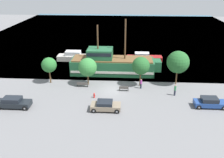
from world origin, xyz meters
The scene contains 17 objects.
ground_plane centered at (0.00, 0.00, 0.00)m, with size 160.00×160.00×0.00m, color slate.
water_surface centered at (0.00, 44.00, 0.00)m, with size 80.00×80.00×0.00m, color #38667F.
pirate_ship centered at (-0.69, 7.81, 1.77)m, with size 16.59×4.62×10.10m.
moored_boat_dockside centered at (-9.07, 15.11, 0.76)m, with size 7.95×2.49×2.02m.
moored_boat_outer centered at (5.80, 15.99, 0.63)m, with size 7.58×2.13×1.68m.
parked_car_curb_front centered at (13.83, -4.50, 0.73)m, with size 4.32×1.84×1.47m.
parked_car_curb_mid centered at (-13.57, -6.27, 0.75)m, with size 4.72×1.86×1.51m.
parked_car_curb_rear centered at (-0.66, -6.25, 0.68)m, with size 4.06×1.99×1.35m.
fire_hydrant centered at (-2.69, -2.61, 0.41)m, with size 0.42×0.25×0.76m.
bench_promenade_east centered at (-5.14, 1.19, 0.44)m, with size 1.85×0.45×0.85m.
bench_promenade_west centered at (1.73, 0.04, 0.43)m, with size 1.51×0.45×0.85m.
pedestrian_walking_near centered at (4.50, 1.20, 0.84)m, with size 0.32×0.32×1.67m.
pedestrian_walking_far centered at (9.59, -1.08, 0.93)m, with size 0.32×0.32×1.81m.
tree_row_east centered at (-10.94, 2.63, 3.20)m, with size 2.55×2.55×4.49m.
tree_row_mideast centered at (-4.34, 2.22, 3.11)m, with size 3.09×3.09×4.66m.
tree_row_midwest centered at (4.41, 2.35, 3.51)m, with size 2.93×2.93×4.98m.
tree_row_west centered at (10.54, 3.39, 3.91)m, with size 3.72×3.72×5.77m.
Camera 1 is at (2.09, -36.16, 17.19)m, focal length 40.00 mm.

